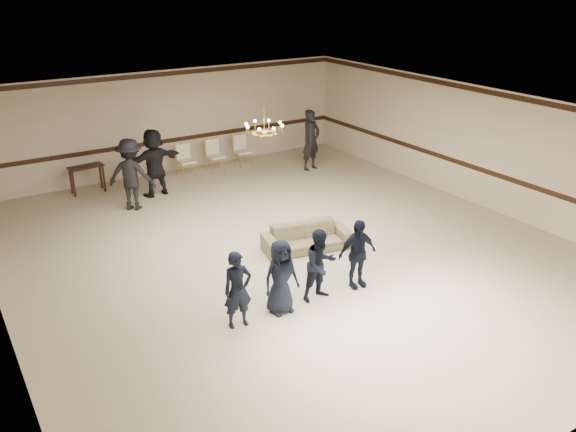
# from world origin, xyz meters

# --- Properties ---
(room) EXTENTS (12.01, 14.01, 3.21)m
(room) POSITION_xyz_m (0.00, 0.00, 1.60)
(room) COLOR beige
(room) RESTS_ON ground
(chair_rail) EXTENTS (12.00, 0.02, 0.14)m
(chair_rail) POSITION_xyz_m (0.00, 6.99, 1.00)
(chair_rail) COLOR black
(chair_rail) RESTS_ON wall_back
(crown_molding) EXTENTS (12.00, 0.02, 0.14)m
(crown_molding) POSITION_xyz_m (0.00, 6.99, 3.08)
(crown_molding) COLOR black
(crown_molding) RESTS_ON wall_back
(chandelier) EXTENTS (0.94, 0.94, 0.89)m
(chandelier) POSITION_xyz_m (0.00, 1.00, 2.88)
(chandelier) COLOR gold
(chandelier) RESTS_ON ceiling
(boy_a) EXTENTS (0.57, 0.41, 1.46)m
(boy_a) POSITION_xyz_m (-2.41, -2.14, 0.73)
(boy_a) COLOR black
(boy_a) RESTS_ON floor
(boy_b) EXTENTS (0.71, 0.46, 1.46)m
(boy_b) POSITION_xyz_m (-1.51, -2.14, 0.73)
(boy_b) COLOR black
(boy_b) RESTS_ON floor
(boy_c) EXTENTS (0.73, 0.58, 1.46)m
(boy_c) POSITION_xyz_m (-0.61, -2.14, 0.73)
(boy_c) COLOR black
(boy_c) RESTS_ON floor
(boy_d) EXTENTS (0.88, 0.43, 1.46)m
(boy_d) POSITION_xyz_m (0.29, -2.14, 0.73)
(boy_d) COLOR black
(boy_d) RESTS_ON floor
(settee) EXTENTS (2.14, 1.20, 0.59)m
(settee) POSITION_xyz_m (0.41, -0.16, 0.29)
(settee) COLOR #756E4E
(settee) RESTS_ON floor
(adult_left) EXTENTS (1.43, 1.34, 1.94)m
(adult_left) POSITION_xyz_m (-2.13, 4.43, 0.97)
(adult_left) COLOR black
(adult_left) RESTS_ON floor
(adult_mid) EXTENTS (1.87, 0.82, 1.94)m
(adult_mid) POSITION_xyz_m (-1.23, 5.13, 0.97)
(adult_mid) COLOR black
(adult_mid) RESTS_ON floor
(adult_right) EXTENTS (0.80, 0.62, 1.94)m
(adult_right) POSITION_xyz_m (3.87, 4.73, 0.97)
(adult_right) COLOR black
(adult_right) RESTS_ON floor
(banquet_chair_left) EXTENTS (0.50, 0.50, 1.02)m
(banquet_chair_left) POSITION_xyz_m (0.17, 6.17, 0.51)
(banquet_chair_left) COLOR #F2E6CB
(banquet_chair_left) RESTS_ON floor
(banquet_chair_mid) EXTENTS (0.50, 0.50, 1.02)m
(banquet_chair_mid) POSITION_xyz_m (1.17, 6.17, 0.51)
(banquet_chair_mid) COLOR #F2E6CB
(banquet_chair_mid) RESTS_ON floor
(banquet_chair_right) EXTENTS (0.53, 0.53, 1.02)m
(banquet_chair_right) POSITION_xyz_m (2.17, 6.17, 0.51)
(banquet_chair_right) COLOR #F2E6CB
(banquet_chair_right) RESTS_ON floor
(console_table) EXTENTS (1.00, 0.50, 0.81)m
(console_table) POSITION_xyz_m (-2.83, 6.37, 0.41)
(console_table) COLOR #321910
(console_table) RESTS_ON floor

